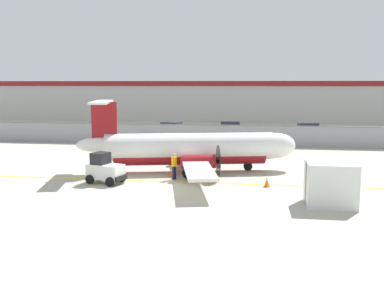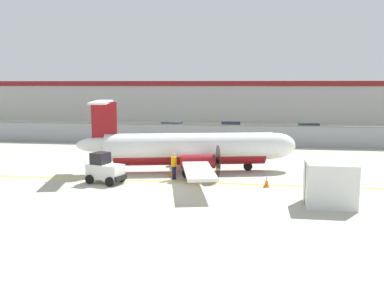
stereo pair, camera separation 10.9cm
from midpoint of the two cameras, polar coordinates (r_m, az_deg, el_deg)
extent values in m
plane|color=#B2AD99|center=(25.09, -5.36, -6.00)|extent=(140.00, 140.00, 0.00)
cube|color=yellow|center=(26.98, -4.35, -4.98)|extent=(84.00, 0.20, 0.01)
cube|color=gray|center=(42.35, 0.39, 1.16)|extent=(98.00, 0.04, 2.00)
cylinder|color=slate|center=(42.23, 0.40, 2.58)|extent=(98.00, 0.10, 0.10)
cube|color=#38383A|center=(53.79, 2.10, 1.62)|extent=(98.00, 17.00, 0.12)
cube|color=#BCB7B2|center=(71.93, 3.73, 5.78)|extent=(91.00, 8.00, 6.50)
cube|color=maroon|center=(67.89, 3.48, 8.05)|extent=(91.00, 0.20, 0.80)
cylinder|color=white|center=(29.56, -0.18, -0.36)|extent=(11.75, 4.43, 1.90)
ellipsoid|color=white|center=(30.62, 11.29, -0.23)|extent=(3.01, 2.35, 1.80)
ellipsoid|color=white|center=(29.71, -12.00, -0.11)|extent=(3.43, 1.75, 1.05)
cylinder|color=maroon|center=(29.64, -0.18, -1.36)|extent=(10.49, 3.76, 1.48)
cube|color=white|center=(29.66, 0.02, -1.45)|extent=(5.11, 15.96, 0.18)
cylinder|color=maroon|center=(32.23, 0.01, -0.69)|extent=(2.34, 1.37, 0.90)
cone|color=black|center=(32.34, 2.04, -0.66)|extent=(0.54, 0.53, 0.44)
cylinder|color=#262626|center=(32.36, 2.31, -0.66)|extent=(0.50, 2.06, 2.10)
cylinder|color=maroon|center=(27.12, 0.87, -2.35)|extent=(2.34, 1.37, 0.90)
cone|color=black|center=(27.25, 3.28, -2.31)|extent=(0.54, 0.53, 0.44)
cylinder|color=#262626|center=(27.27, 3.59, -2.31)|extent=(0.50, 2.06, 2.10)
cube|color=maroon|center=(29.52, -11.50, 2.49)|extent=(1.70, 0.55, 3.10)
cube|color=white|center=(29.43, -11.88, 5.49)|extent=(2.14, 4.92, 0.14)
cylinder|color=#59595B|center=(30.29, 7.58, -2.07)|extent=(0.17, 0.17, 0.97)
cylinder|color=black|center=(30.38, 7.56, -2.98)|extent=(0.63, 0.35, 0.60)
cylinder|color=#59595B|center=(31.86, -1.01, -1.43)|extent=(0.17, 0.17, 0.90)
cylinder|color=black|center=(31.94, -1.01, -2.22)|extent=(0.79, 0.38, 0.76)
cylinder|color=#59595B|center=(27.52, -0.46, -2.94)|extent=(0.17, 0.17, 0.90)
cylinder|color=black|center=(27.61, -0.46, -3.85)|extent=(0.79, 0.38, 0.76)
cube|color=silver|center=(26.83, -11.37, -3.60)|extent=(2.43, 1.70, 0.90)
cube|color=black|center=(26.90, -12.01, -1.86)|extent=(1.16, 1.22, 0.70)
cube|color=black|center=(26.23, -9.33, -4.49)|extent=(0.48, 1.10, 0.30)
cylinder|color=black|center=(26.97, -9.29, -4.47)|extent=(0.59, 0.34, 0.56)
cylinder|color=black|center=(26.02, -10.81, -4.97)|extent=(0.59, 0.34, 0.56)
cylinder|color=black|center=(27.84, -11.83, -4.14)|extent=(0.59, 0.34, 0.56)
cylinder|color=black|center=(26.92, -13.39, -4.61)|extent=(0.59, 0.34, 0.56)
cylinder|color=#191E4C|center=(27.51, -2.21, -3.81)|extent=(0.20, 0.20, 0.85)
cylinder|color=#191E4C|center=(27.33, -2.40, -3.89)|extent=(0.20, 0.20, 0.85)
cylinder|color=yellow|center=(27.28, -2.32, -2.36)|extent=(0.42, 0.42, 0.60)
cylinder|color=yellow|center=(27.47, -2.11, -2.22)|extent=(0.12, 0.12, 0.55)
cylinder|color=yellow|center=(27.08, -2.53, -2.37)|extent=(0.12, 0.12, 0.55)
sphere|color=tan|center=(27.20, -2.32, -1.45)|extent=(0.22, 0.22, 0.22)
cube|color=silver|center=(22.51, 18.06, -5.12)|extent=(2.41, 2.01, 2.20)
cube|color=#333338|center=(22.51, 18.06, -5.12)|extent=(2.44, 0.09, 2.20)
cube|color=orange|center=(30.39, -13.30, -3.66)|extent=(0.36, 0.36, 0.04)
cone|color=orange|center=(30.33, -13.32, -3.07)|extent=(0.28, 0.28, 0.60)
cylinder|color=white|center=(30.31, -13.33, -2.92)|extent=(0.17, 0.17, 0.08)
cube|color=orange|center=(32.76, 0.06, -2.60)|extent=(0.36, 0.36, 0.04)
cone|color=orange|center=(32.71, 0.06, -2.05)|extent=(0.28, 0.28, 0.60)
cylinder|color=white|center=(32.69, 0.06, -1.91)|extent=(0.17, 0.17, 0.08)
cube|color=orange|center=(25.91, 10.03, -5.59)|extent=(0.36, 0.36, 0.04)
cone|color=orange|center=(25.84, 10.04, -4.90)|extent=(0.28, 0.28, 0.60)
cylinder|color=white|center=(25.82, 10.05, -4.73)|extent=(0.17, 0.17, 0.08)
cube|color=orange|center=(28.39, -2.65, -4.27)|extent=(0.36, 0.36, 0.04)
cone|color=orange|center=(28.33, -2.65, -3.64)|extent=(0.28, 0.28, 0.60)
cylinder|color=white|center=(28.31, -2.65, -3.48)|extent=(0.17, 0.17, 0.08)
cube|color=black|center=(50.18, -12.21, 1.76)|extent=(4.33, 2.05, 0.80)
cube|color=#262D38|center=(50.05, -12.08, 2.53)|extent=(2.32, 1.74, 0.56)
cylinder|color=black|center=(50.03, -14.09, 1.32)|extent=(0.61, 0.25, 0.60)
cylinder|color=black|center=(51.63, -13.18, 1.55)|extent=(0.61, 0.25, 0.60)
cylinder|color=black|center=(48.81, -11.17, 1.24)|extent=(0.61, 0.25, 0.60)
cylinder|color=black|center=(50.45, -10.33, 1.48)|extent=(0.61, 0.25, 0.60)
cube|color=slate|center=(49.65, -2.80, 1.87)|extent=(4.35, 2.12, 0.80)
cube|color=#262D38|center=(49.54, -2.64, 2.65)|extent=(2.35, 1.78, 0.56)
cylinder|color=black|center=(49.26, -4.66, 1.43)|extent=(0.62, 0.26, 0.60)
cylinder|color=black|center=(50.96, -4.00, 1.66)|extent=(0.62, 0.26, 0.60)
cylinder|color=black|center=(48.43, -1.52, 1.34)|extent=(0.62, 0.26, 0.60)
cylinder|color=black|center=(50.16, -0.96, 1.57)|extent=(0.62, 0.26, 0.60)
cube|color=navy|center=(51.00, 5.41, 2.01)|extent=(4.30, 1.98, 0.80)
cube|color=#262D38|center=(50.93, 5.25, 2.77)|extent=(2.30, 1.70, 0.56)
cylinder|color=black|center=(51.97, 6.94, 1.74)|extent=(0.61, 0.24, 0.60)
cylinder|color=black|center=(50.18, 7.02, 1.52)|extent=(0.61, 0.24, 0.60)
cylinder|color=black|center=(51.92, 3.85, 1.78)|extent=(0.61, 0.24, 0.60)
cylinder|color=black|center=(50.13, 3.82, 1.55)|extent=(0.61, 0.24, 0.60)
cube|color=black|center=(50.37, 15.48, 1.68)|extent=(4.28, 1.90, 0.80)
cube|color=#262D38|center=(50.28, 15.34, 2.45)|extent=(2.27, 1.66, 0.56)
cylinder|color=black|center=(51.55, 16.83, 1.40)|extent=(0.61, 0.23, 0.60)
cylinder|color=black|center=(49.79, 17.23, 1.16)|extent=(0.61, 0.23, 0.60)
cylinder|color=black|center=(51.07, 13.75, 1.46)|extent=(0.61, 0.23, 0.60)
cylinder|color=black|center=(49.30, 14.04, 1.22)|extent=(0.61, 0.23, 0.60)
camera|label=1|loc=(0.05, -89.90, 0.01)|focal=40.00mm
camera|label=2|loc=(0.05, 90.10, -0.01)|focal=40.00mm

